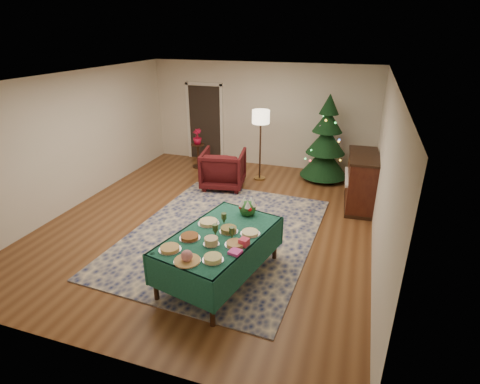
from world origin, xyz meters
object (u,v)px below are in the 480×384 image
(gift_box, at_px, (244,242))
(floor_lamp, at_px, (261,121))
(armchair, at_px, (223,167))
(piano, at_px, (361,182))
(potted_plant, at_px, (197,140))
(side_table, at_px, (198,156))
(christmas_tree, at_px, (326,142))
(buffet_table, at_px, (220,243))

(gift_box, xyz_separation_m, floor_lamp, (-0.95, 4.29, 0.65))
(armchair, relative_size, floor_lamp, 0.57)
(floor_lamp, relative_size, piano, 1.27)
(potted_plant, bearing_deg, piano, -15.80)
(floor_lamp, relative_size, side_table, 2.67)
(gift_box, relative_size, piano, 0.09)
(potted_plant, relative_size, christmas_tree, 0.20)
(side_table, xyz_separation_m, piano, (4.21, -1.19, 0.24))
(side_table, bearing_deg, floor_lamp, -9.93)
(buffet_table, distance_m, armchair, 3.57)
(gift_box, relative_size, floor_lamp, 0.07)
(buffet_table, xyz_separation_m, armchair, (-1.20, 3.35, -0.11))
(potted_plant, distance_m, christmas_tree, 3.33)
(gift_box, height_order, side_table, gift_box)
(armchair, xyz_separation_m, piano, (3.08, -0.11, 0.06))
(buffet_table, height_order, gift_box, gift_box)
(potted_plant, distance_m, piano, 4.38)
(buffet_table, bearing_deg, floor_lamp, 97.31)
(buffet_table, xyz_separation_m, potted_plant, (-2.34, 4.44, 0.16))
(potted_plant, height_order, piano, piano)
(gift_box, relative_size, potted_plant, 0.29)
(potted_plant, xyz_separation_m, christmas_tree, (3.32, 0.17, 0.18))
(armchair, relative_size, christmas_tree, 0.47)
(buffet_table, distance_m, christmas_tree, 4.73)
(buffet_table, height_order, side_table, buffet_table)
(armchair, xyz_separation_m, christmas_tree, (2.18, 1.26, 0.45))
(floor_lamp, height_order, piano, floor_lamp)
(armchair, relative_size, potted_plant, 2.40)
(buffet_table, distance_m, side_table, 5.02)
(buffet_table, xyz_separation_m, floor_lamp, (-0.53, 4.12, 0.85))
(buffet_table, relative_size, potted_plant, 5.21)
(armchair, bearing_deg, buffet_table, 100.16)
(piano, bearing_deg, potted_plant, 164.20)
(side_table, bearing_deg, potted_plant, -90.00)
(floor_lamp, height_order, christmas_tree, christmas_tree)
(piano, bearing_deg, side_table, 164.20)
(piano, bearing_deg, floor_lamp, 159.99)
(gift_box, distance_m, christmas_tree, 4.81)
(armchair, bearing_deg, gift_box, 105.22)
(buffet_table, height_order, potted_plant, potted_plant)
(side_table, distance_m, potted_plant, 0.45)
(buffet_table, xyz_separation_m, piano, (1.88, 3.25, -0.05))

